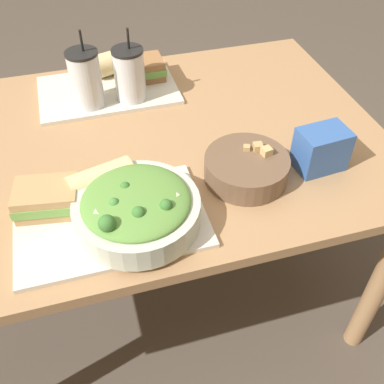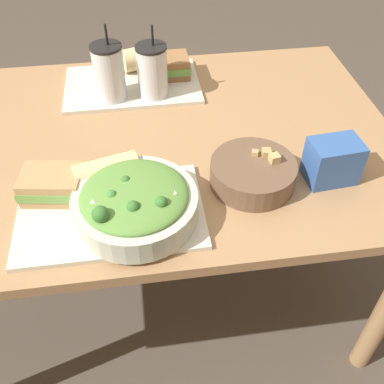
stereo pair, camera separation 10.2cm
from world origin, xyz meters
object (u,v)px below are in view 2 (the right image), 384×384
Objects in this scene: salad_bowl at (135,202)px; drink_cup_red at (152,72)px; sandwich_far at (168,66)px; baguette_near at (107,172)px; chip_bag at (332,161)px; soup_bowl at (253,173)px; sandwich_near at (52,185)px; drink_cup_dark at (109,74)px; baguette_far at (141,58)px.

drink_cup_red reaches higher than salad_bowl.
sandwich_far is 0.62× the size of drink_cup_red.
salad_bowl is 0.13m from baguette_near.
chip_bag is (0.40, -0.44, -0.03)m from drink_cup_red.
soup_bowl is 1.52× the size of sandwich_far.
drink_cup_red is at bearing 65.95° from sandwich_near.
sandwich_far is 0.13m from drink_cup_red.
drink_cup_dark reaches higher than salad_bowl.
soup_bowl is at bearing 7.42° from sandwich_near.
drink_cup_red is (0.03, -0.17, 0.04)m from baguette_far.
salad_bowl is 0.52m from drink_cup_red.
soup_bowl reaches higher than sandwich_near.
chip_bag is (0.43, -0.60, 0.01)m from baguette_far.
chip_bag is (0.48, 0.07, 0.00)m from salad_bowl.
chip_bag is at bearing -58.81° from sandwich_far.
drink_cup_dark is (0.14, 0.41, 0.05)m from sandwich_near.
drink_cup_dark is (-0.05, 0.51, 0.04)m from salad_bowl.
baguette_near reaches higher than sandwich_far.
soup_bowl is at bearing -63.89° from drink_cup_red.
baguette_near is 1.29× the size of chip_bag.
chip_bag reaches higher than soup_bowl.
sandwich_far is (-0.15, 0.53, 0.01)m from soup_bowl.
chip_bag reaches higher than sandwich_far.
sandwich_far is at bearing 66.98° from sandwich_near.
sandwich_near is 0.13m from baguette_near.
drink_cup_dark is at bearing 80.08° from sandwich_near.
baguette_far is at bearing -26.27° from baguette_near.
baguette_near is at bearing 170.36° from chip_bag.
drink_cup_dark is (-0.18, -0.11, 0.05)m from sandwich_far.
sandwich_near is at bearing -123.40° from sandwich_far.
drink_cup_red is at bearing 0.00° from drink_cup_dark.
drink_cup_red is (0.27, 0.41, 0.04)m from sandwich_near.
soup_bowl reaches higher than sandwich_far.
baguette_far reaches higher than sandwich_far.
drink_cup_red is (0.08, 0.51, 0.03)m from salad_bowl.
sandwich_near is 0.96× the size of baguette_near.
drink_cup_red reaches higher than baguette_near.
sandwich_far is (0.33, 0.52, 0.00)m from sandwich_near.
sandwich_far is at bearing 77.37° from salad_bowl.
salad_bowl reaches higher than chip_bag.
sandwich_far is 0.60× the size of drink_cup_dark.
sandwich_far is at bearing 62.13° from drink_cup_red.
baguette_near is at bearing -92.01° from drink_cup_dark.
salad_bowl reaches higher than soup_bowl.
baguette_far is at bearing 143.64° from sandwich_far.
baguette_far is 1.06× the size of chip_bag.
soup_bowl is at bearing 171.92° from chip_bag.
sandwich_near is 0.72× the size of drink_cup_red.
sandwich_far is (0.20, 0.50, -0.00)m from baguette_near.
chip_bag is at bearing 7.02° from sandwich_near.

